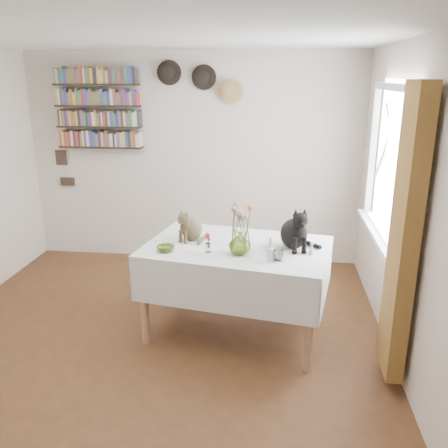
# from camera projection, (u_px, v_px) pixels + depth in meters

# --- Properties ---
(room) EXTENTS (4.08, 4.58, 2.58)m
(room) POSITION_uv_depth(u_px,v_px,m) (141.00, 211.00, 3.56)
(room) COLOR brown
(room) RESTS_ON ground
(window) EXTENTS (0.12, 1.52, 1.32)m
(window) POSITION_uv_depth(u_px,v_px,m) (389.00, 176.00, 4.07)
(window) COLOR white
(window) RESTS_ON room
(curtain) EXTENTS (0.12, 0.38, 2.10)m
(curtain) POSITION_uv_depth(u_px,v_px,m) (404.00, 238.00, 3.27)
(curtain) COLOR brown
(curtain) RESTS_ON room
(dining_table) EXTENTS (1.70, 1.25, 0.83)m
(dining_table) POSITION_uv_depth(u_px,v_px,m) (237.00, 268.00, 4.12)
(dining_table) COLOR white
(dining_table) RESTS_ON room
(tabby_cat) EXTENTS (0.30, 0.31, 0.29)m
(tabby_cat) POSITION_uv_depth(u_px,v_px,m) (192.00, 224.00, 4.18)
(tabby_cat) COLOR brown
(tabby_cat) RESTS_ON dining_table
(black_cat) EXTENTS (0.33, 0.38, 0.38)m
(black_cat) POSITION_uv_depth(u_px,v_px,m) (294.00, 226.00, 3.97)
(black_cat) COLOR black
(black_cat) RESTS_ON dining_table
(flower_vase) EXTENTS (0.20, 0.20, 0.19)m
(flower_vase) POSITION_uv_depth(u_px,v_px,m) (240.00, 243.00, 3.84)
(flower_vase) COLOR #9BC24A
(flower_vase) RESTS_ON dining_table
(green_bowl) EXTENTS (0.17, 0.17, 0.05)m
(green_bowl) POSITION_uv_depth(u_px,v_px,m) (165.00, 249.00, 3.92)
(green_bowl) COLOR #9BC24A
(green_bowl) RESTS_ON dining_table
(drinking_glass) EXTENTS (0.14, 0.14, 0.10)m
(drinking_glass) POSITION_uv_depth(u_px,v_px,m) (278.00, 254.00, 3.73)
(drinking_glass) COLOR white
(drinking_glass) RESTS_ON dining_table
(candlestick) EXTENTS (0.06, 0.06, 0.20)m
(candlestick) POSITION_uv_depth(u_px,v_px,m) (270.00, 253.00, 3.71)
(candlestick) COLOR white
(candlestick) RESTS_ON dining_table
(berry_jar) EXTENTS (0.05, 0.05, 0.18)m
(berry_jar) POSITION_uv_depth(u_px,v_px,m) (208.00, 242.00, 3.89)
(berry_jar) COLOR white
(berry_jar) RESTS_ON dining_table
(porcelain_figurine) EXTENTS (0.06, 0.06, 0.11)m
(porcelain_figurine) POSITION_uv_depth(u_px,v_px,m) (312.00, 249.00, 3.86)
(porcelain_figurine) COLOR white
(porcelain_figurine) RESTS_ON dining_table
(flower_bouquet) EXTENTS (0.17, 0.13, 0.39)m
(flower_bouquet) POSITION_uv_depth(u_px,v_px,m) (240.00, 214.00, 3.78)
(flower_bouquet) COLOR #4C7233
(flower_bouquet) RESTS_ON flower_vase
(bookshelf_unit) EXTENTS (1.00, 0.16, 0.91)m
(bookshelf_unit) POSITION_uv_depth(u_px,v_px,m) (98.00, 109.00, 5.55)
(bookshelf_unit) COLOR black
(bookshelf_unit) RESTS_ON room
(wall_hats) EXTENTS (0.98, 0.09, 0.48)m
(wall_hats) POSITION_uv_depth(u_px,v_px,m) (201.00, 80.00, 5.35)
(wall_hats) COLOR black
(wall_hats) RESTS_ON room
(wall_art_plaques) EXTENTS (0.21, 0.02, 0.44)m
(wall_art_plaques) POSITION_uv_depth(u_px,v_px,m) (64.00, 168.00, 5.89)
(wall_art_plaques) COLOR #38281E
(wall_art_plaques) RESTS_ON room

